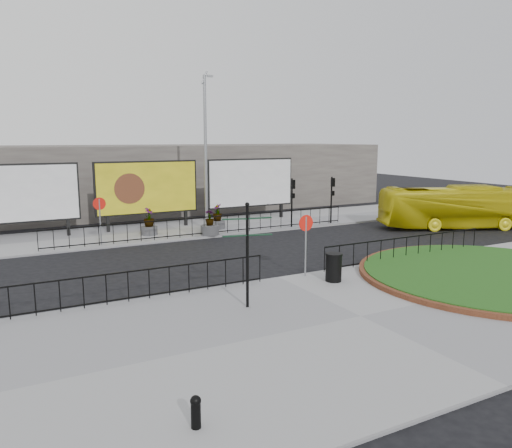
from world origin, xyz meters
TOP-DOWN VIEW (x-y plane):
  - ground at (0.00, 0.00)m, footprint 90.00×90.00m
  - pavement_near at (0.00, -5.00)m, footprint 30.00×10.00m
  - pavement_far at (0.00, 12.00)m, footprint 44.00×6.00m
  - brick_edge at (7.50, -4.00)m, footprint 10.40×10.40m
  - grass_lawn at (7.50, -4.00)m, footprint 10.00×10.00m
  - railing_near_left at (-6.00, -0.30)m, footprint 10.00×0.10m
  - railing_near_right at (6.50, -0.30)m, footprint 9.00×0.10m
  - railing_far at (1.00, 9.30)m, footprint 18.00×0.10m
  - speed_sign_far at (-5.00, 9.40)m, footprint 0.64×0.07m
  - speed_sign_near at (1.00, -0.40)m, footprint 0.64×0.07m
  - billboard_left at (-8.50, 12.97)m, footprint 6.20×0.31m
  - billboard_mid at (-1.50, 12.97)m, footprint 6.20×0.31m
  - billboard_right at (5.50, 12.97)m, footprint 6.20×0.31m
  - lamp_post at (1.51, 11.00)m, footprint 0.74×0.18m
  - signal_pole_a at (6.50, 9.34)m, footprint 0.22×0.26m
  - signal_pole_b at (9.50, 9.34)m, footprint 0.22×0.26m
  - building_backdrop at (0.00, 22.00)m, footprint 40.00×10.00m
  - fingerpost_sign at (-2.70, -2.60)m, footprint 1.60×0.62m
  - bollard at (-6.70, -8.26)m, footprint 0.21×0.21m
  - litter_bin at (1.57, -1.49)m, footprint 0.66×0.66m
  - bus at (15.65, 4.66)m, footprint 9.59×6.01m
  - planter_a at (-2.02, 11.00)m, footprint 0.92×0.92m
  - planter_b at (1.02, 9.40)m, footprint 1.04×1.04m
  - planter_c at (2.20, 11.00)m, footprint 0.92×0.92m

SIDE VIEW (x-z plane):
  - ground at x=0.00m, z-range 0.00..0.00m
  - pavement_near at x=0.00m, z-range 0.00..0.12m
  - pavement_far at x=0.00m, z-range 0.00..0.12m
  - brick_edge at x=7.50m, z-range 0.12..0.30m
  - grass_lawn at x=7.50m, z-range 0.12..0.34m
  - bollard at x=-6.70m, z-range 0.15..0.81m
  - planter_b at x=1.02m, z-range -0.13..1.29m
  - railing_near_left at x=-6.00m, z-range 0.12..1.22m
  - railing_near_right at x=6.50m, z-range 0.12..1.22m
  - railing_far at x=1.00m, z-range 0.12..1.22m
  - litter_bin at x=1.57m, z-range 0.12..1.22m
  - planter_c at x=2.20m, z-range -0.05..1.46m
  - planter_a at x=-2.02m, z-range -0.04..1.51m
  - bus at x=15.65m, z-range 0.00..2.66m
  - speed_sign_far at x=-5.00m, z-range 0.68..3.15m
  - speed_sign_near at x=1.00m, z-range 0.68..3.15m
  - signal_pole_a at x=6.50m, z-range 0.60..3.60m
  - signal_pole_b at x=9.50m, z-range 0.60..3.60m
  - fingerpost_sign at x=-2.70m, z-range 0.48..3.91m
  - building_backdrop at x=0.00m, z-range 0.00..5.00m
  - billboard_left at x=-8.50m, z-range 0.55..4.65m
  - billboard_mid at x=-1.50m, z-range 0.55..4.65m
  - billboard_right at x=5.50m, z-range 0.55..4.65m
  - lamp_post at x=1.51m, z-range 0.21..9.44m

